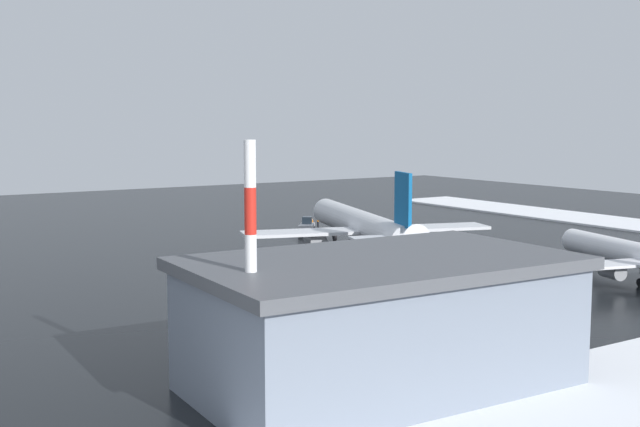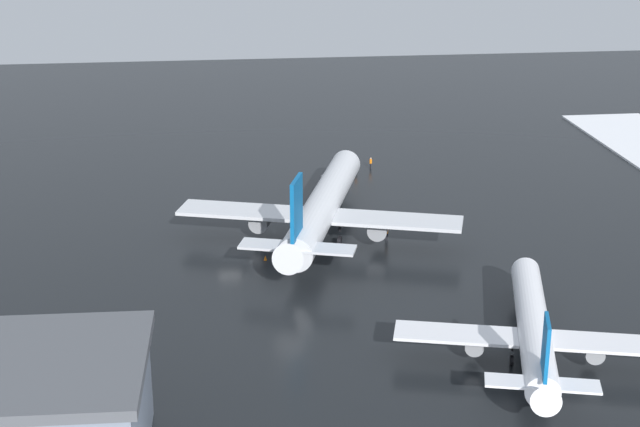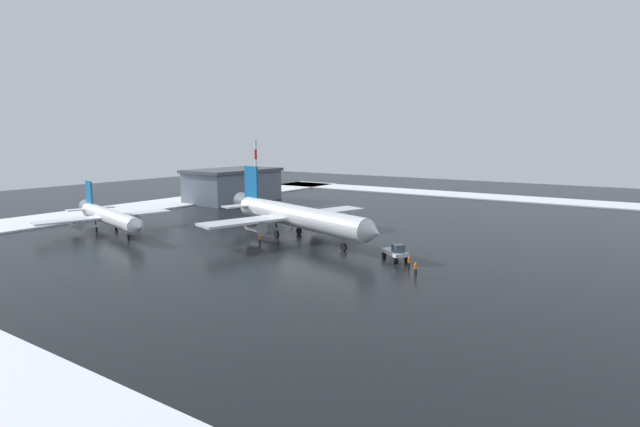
% 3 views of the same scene
% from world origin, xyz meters
% --- Properties ---
extents(ground_plane, '(240.00, 240.00, 0.00)m').
position_xyz_m(ground_plane, '(0.00, 0.00, 0.00)').
color(ground_plane, black).
extents(airplane_distant_tail, '(32.72, 38.85, 11.81)m').
position_xyz_m(airplane_distant_tail, '(11.13, 4.44, 3.90)').
color(airplane_distant_tail, silver).
rests_on(airplane_distant_tail, ground_plane).
extents(pushback_tug, '(4.57, 4.98, 2.50)m').
position_xyz_m(pushback_tug, '(15.87, 25.85, 1.28)').
color(pushback_tug, silver).
rests_on(pushback_tug, ground_plane).
extents(ground_crew_beside_wing, '(0.36, 0.36, 1.71)m').
position_xyz_m(ground_crew_beside_wing, '(18.48, 2.60, 0.97)').
color(ground_crew_beside_wing, black).
rests_on(ground_crew_beside_wing, ground_plane).
extents(ground_crew_mid_apron, '(0.36, 0.36, 1.71)m').
position_xyz_m(ground_crew_mid_apron, '(19.03, 29.27, 0.97)').
color(ground_crew_mid_apron, black).
rests_on(ground_crew_mid_apron, ground_plane).
extents(ground_crew_near_tug, '(0.36, 0.36, 1.71)m').
position_xyz_m(ground_crew_near_tug, '(21.49, 31.27, 0.97)').
color(ground_crew_near_tug, black).
rests_on(ground_crew_near_tug, ground_plane).
extents(antenna_mast, '(0.70, 0.70, 16.53)m').
position_xyz_m(antenna_mast, '(-28.85, -39.64, 8.27)').
color(antenna_mast, red).
rests_on(antenna_mast, ground_plane).
extents(cargo_hangar, '(25.52, 15.89, 8.80)m').
position_xyz_m(cargo_hangar, '(-19.38, -39.70, 4.44)').
color(cargo_hangar, slate).
rests_on(cargo_hangar, ground_plane).
extents(traffic_cone_near_nose, '(0.36, 0.36, 0.55)m').
position_xyz_m(traffic_cone_near_nose, '(9.27, -1.50, 0.28)').
color(traffic_cone_near_nose, orange).
rests_on(traffic_cone_near_nose, ground_plane).
extents(traffic_cone_mid_line, '(0.36, 0.36, 0.55)m').
position_xyz_m(traffic_cone_mid_line, '(3.95, -1.85, 0.28)').
color(traffic_cone_mid_line, orange).
rests_on(traffic_cone_mid_line, ground_plane).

